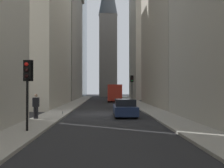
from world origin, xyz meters
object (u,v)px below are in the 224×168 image
at_px(traffic_light_foreground, 27,79).
at_px(discarded_bottle, 63,113).
at_px(delivery_truck, 114,93).
at_px(traffic_light_midblock, 132,82).
at_px(pedestrian, 36,105).
at_px(sedan_navy, 125,108).

xyz_separation_m(traffic_light_foreground, discarded_bottle, (8.05, -0.52, -2.56)).
xyz_separation_m(delivery_truck, traffic_light_midblock, (-2.10, -2.79, 1.76)).
xyz_separation_m(delivery_truck, traffic_light_foreground, (-30.26, 5.62, 1.35)).
bearing_deg(delivery_truck, traffic_light_midblock, -127.02).
bearing_deg(delivery_truck, pedestrian, 165.41).
relative_size(delivery_truck, discarded_bottle, 23.93).
xyz_separation_m(traffic_light_foreground, traffic_light_midblock, (28.16, -8.41, 0.41)).
bearing_deg(traffic_light_midblock, delivery_truck, 52.98).
height_order(delivery_truck, traffic_light_foreground, traffic_light_foreground).
relative_size(delivery_truck, traffic_light_midblock, 1.54).
distance_m(delivery_truck, traffic_light_midblock, 3.91).
height_order(traffic_light_midblock, discarded_bottle, traffic_light_midblock).
bearing_deg(pedestrian, delivery_truck, -14.59).
xyz_separation_m(traffic_light_midblock, pedestrian, (-23.00, 9.32, -2.11)).
height_order(sedan_navy, pedestrian, pedestrian).
distance_m(pedestrian, discarded_bottle, 3.33).
distance_m(traffic_light_foreground, pedestrian, 5.51).
distance_m(delivery_truck, discarded_bottle, 22.82).
distance_m(traffic_light_midblock, discarded_bottle, 21.81).
xyz_separation_m(sedan_navy, traffic_light_midblock, (20.52, -2.79, 2.55)).
bearing_deg(traffic_light_midblock, traffic_light_foreground, 163.37).
relative_size(delivery_truck, pedestrian, 3.66).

